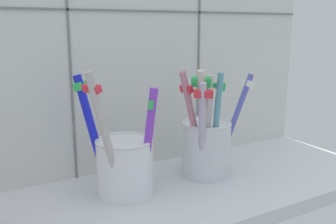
# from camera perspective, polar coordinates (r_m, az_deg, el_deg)

# --- Properties ---
(counter_slab) EXTENTS (0.64, 0.22, 0.02)m
(counter_slab) POSITION_cam_1_polar(r_m,az_deg,el_deg) (0.53, 1.40, -12.49)
(counter_slab) COLOR silver
(counter_slab) RESTS_ON ground
(tile_wall_back) EXTENTS (0.64, 0.02, 0.45)m
(tile_wall_back) POSITION_cam_1_polar(r_m,az_deg,el_deg) (0.59, -4.71, 11.48)
(tile_wall_back) COLOR silver
(tile_wall_back) RESTS_ON ground
(toothbrush_cup_left) EXTENTS (0.10, 0.09, 0.17)m
(toothbrush_cup_left) POSITION_cam_1_polar(r_m,az_deg,el_deg) (0.50, -6.65, -7.44)
(toothbrush_cup_left) COLOR white
(toothbrush_cup_left) RESTS_ON counter_slab
(toothbrush_cup_right) EXTENTS (0.12, 0.08, 0.16)m
(toothbrush_cup_right) POSITION_cam_1_polar(r_m,az_deg,el_deg) (0.56, 5.79, -4.67)
(toothbrush_cup_right) COLOR silver
(toothbrush_cup_right) RESTS_ON counter_slab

